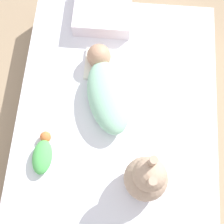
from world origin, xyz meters
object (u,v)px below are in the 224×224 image
at_px(swaddled_baby, 107,90).
at_px(turtle_plush, 43,154).
at_px(bunny_plush, 147,178).
at_px(pillow, 103,10).

distance_m(swaddled_baby, turtle_plush, 0.43).
relative_size(swaddled_baby, bunny_plush, 1.36).
bearing_deg(bunny_plush, turtle_plush, 80.25).
bearing_deg(pillow, turtle_plush, 165.18).
distance_m(swaddled_baby, bunny_plush, 0.47).
bearing_deg(pillow, swaddled_baby, -172.87).
distance_m(pillow, bunny_plush, 0.93).
xyz_separation_m(pillow, bunny_plush, (-0.89, -0.27, 0.09)).
bearing_deg(turtle_plush, bunny_plush, -99.75).
bearing_deg(swaddled_baby, turtle_plush, 123.93).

